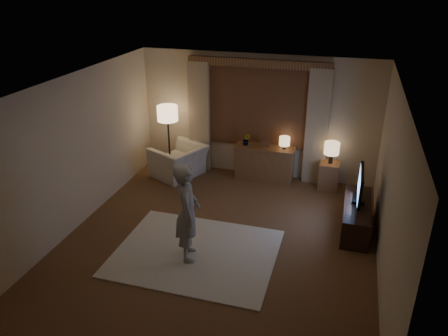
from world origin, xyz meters
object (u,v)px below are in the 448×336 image
at_px(armchair, 179,161).
at_px(side_table, 329,176).
at_px(tv_stand, 356,217).
at_px(person, 187,212).
at_px(sideboard, 264,164).

bearing_deg(armchair, side_table, 119.58).
height_order(armchair, tv_stand, armchair).
relative_size(armchair, person, 0.67).
bearing_deg(tv_stand, side_table, 110.98).
bearing_deg(sideboard, armchair, -168.88).
bearing_deg(sideboard, tv_stand, -38.43).
xyz_separation_m(armchair, tv_stand, (3.71, -1.16, -0.09)).
bearing_deg(armchair, person, 48.60).
xyz_separation_m(sideboard, side_table, (1.35, -0.05, -0.07)).
height_order(side_table, tv_stand, side_table).
relative_size(sideboard, tv_stand, 0.86).
bearing_deg(person, armchair, 4.00).
xyz_separation_m(sideboard, armchair, (-1.80, -0.35, -0.01)).
xyz_separation_m(sideboard, person, (-0.56, -3.08, 0.45)).
xyz_separation_m(armchair, person, (1.24, -2.73, 0.46)).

